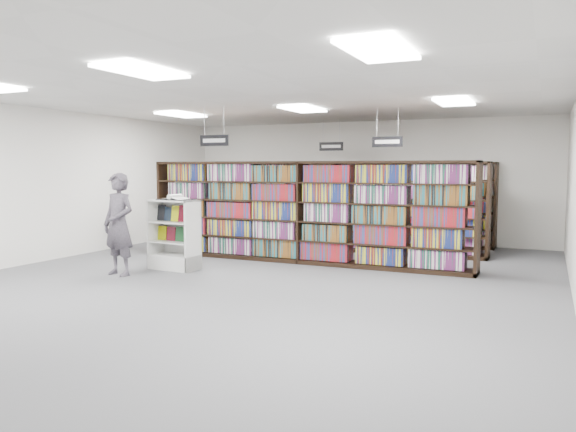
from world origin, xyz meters
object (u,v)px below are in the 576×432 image
at_px(endcap_display, 175,245).
at_px(shopper, 119,224).
at_px(open_book, 175,198).
at_px(bookshelf_row_near, 303,212).

distance_m(endcap_display, shopper, 1.20).
bearing_deg(shopper, open_book, 64.15).
xyz_separation_m(bookshelf_row_near, open_book, (-1.90, -1.78, 0.33)).
relative_size(endcap_display, shopper, 0.72).
height_order(bookshelf_row_near, open_book, bookshelf_row_near).
distance_m(open_book, shopper, 1.18).
bearing_deg(open_book, bookshelf_row_near, 48.57).
height_order(endcap_display, open_book, open_book).
xyz_separation_m(open_book, shopper, (-0.60, -0.92, -0.44)).
relative_size(bookshelf_row_near, open_book, 9.94).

